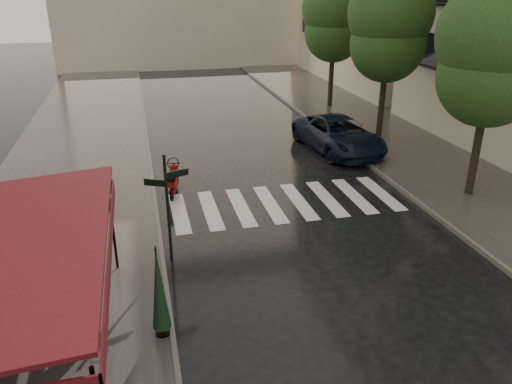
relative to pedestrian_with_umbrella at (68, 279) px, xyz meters
name	(u,v)px	position (x,y,z in m)	size (l,w,h in m)	color
ground	(235,319)	(3.38, 0.31, -1.78)	(120.00, 120.00, 0.00)	black
sidewalk_near	(76,162)	(-1.12, 12.31, -1.72)	(6.00, 60.00, 0.12)	#38332D
sidewalk_far	(392,138)	(13.63, 12.31, -1.72)	(5.50, 60.00, 0.12)	#38332D
curb_near	(149,156)	(1.93, 12.31, -1.70)	(0.12, 60.00, 0.16)	#595651
curb_far	(339,142)	(10.83, 12.31, -1.70)	(0.12, 60.00, 0.16)	#595651
crosswalk	(284,202)	(6.36, 6.31, -1.77)	(7.85, 3.20, 0.01)	silver
signpost	(167,200)	(2.19, 3.31, 0.06)	(1.17, 0.29, 3.10)	black
tree_near	(495,44)	(12.98, 5.31, 3.54)	(3.80, 3.80, 7.99)	black
tree_mid	(390,19)	(12.88, 12.31, 3.82)	(3.80, 3.80, 8.34)	black
tree_far	(335,13)	(13.08, 19.31, 3.68)	(3.80, 3.80, 8.16)	black
pedestrian_with_umbrella	(68,279)	(0.00, 0.00, 0.00)	(1.37, 1.38, 2.49)	black
pedestrian_terrace	(65,316)	(-0.17, -0.04, -0.82)	(0.81, 0.63, 1.67)	black
scooter	(173,182)	(2.64, 7.94, -1.30)	(0.59, 1.54, 1.02)	black
parked_car	(338,134)	(10.38, 11.37, -1.02)	(2.52, 5.47, 1.52)	black
parasol_back	(159,289)	(1.73, 0.01, -0.51)	(0.40, 0.40, 2.13)	black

